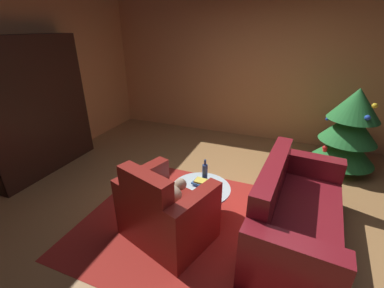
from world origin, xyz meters
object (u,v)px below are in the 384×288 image
Objects in this scene: bookshelf_unit at (42,108)px; armchair_red at (166,212)px; decorated_tree at (349,130)px; bottle_on_table at (205,172)px; coffee_table at (201,191)px; book_stack_on_table at (202,183)px; couch_red at (293,214)px.

bookshelf_unit is 1.89× the size of armchair_red.
bottle_on_table is at bearing -134.85° from decorated_tree.
coffee_table is at bearing -83.86° from bottle_on_table.
bottle_on_table is (-0.02, 0.19, 0.15)m from coffee_table.
book_stack_on_table is 0.15m from bottle_on_table.
book_stack_on_table is at bearing 65.02° from armchair_red.
couch_red reaches higher than coffee_table.
decorated_tree is at bearing 20.19° from bookshelf_unit.
bookshelf_unit is 1.10× the size of couch_red.
bookshelf_unit is at bearing 173.47° from coffee_table.
couch_red is 1.02m from coffee_table.
decorated_tree reaches higher than armchair_red.
coffee_table is (2.68, -0.31, -0.61)m from bookshelf_unit.
bookshelf_unit is at bearing 174.66° from book_stack_on_table.
couch_red is 2.70× the size of coffee_table.
couch_red is 6.90× the size of bottle_on_table.
book_stack_on_table is 0.16× the size of decorated_tree.
book_stack_on_table reaches higher than coffee_table.
bottle_on_table is (-1.04, 0.11, 0.23)m from couch_red.
couch_red is at bearing 4.22° from coffee_table.
decorated_tree is (1.94, 2.35, 0.36)m from armchair_red.
couch_red is 1.39× the size of decorated_tree.
decorated_tree is at bearing 45.15° from bottle_on_table.
bottle_on_table is (0.22, 0.62, 0.20)m from armchair_red.
couch_red is (3.69, -0.23, -0.70)m from bookshelf_unit.
coffee_table is 0.09m from book_stack_on_table.
armchair_red is 1.57× the size of coffee_table.
decorated_tree reaches higher than coffee_table.
bookshelf_unit reaches higher than decorated_tree.
couch_red is 8.60× the size of book_stack_on_table.
bottle_on_table reaches higher than book_stack_on_table.
coffee_table is 0.24m from bottle_on_table.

